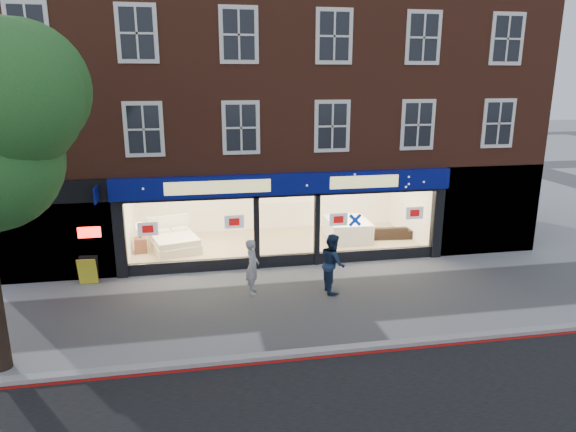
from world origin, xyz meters
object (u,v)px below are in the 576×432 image
object	(u,v)px
pedestrian_grey	(252,266)
pedestrian_blue	(333,263)
display_bed	(174,241)
a_board	(88,271)
mattress_stack	(347,229)
sofa	(390,232)

from	to	relation	value
pedestrian_grey	pedestrian_blue	distance (m)	2.42
display_bed	a_board	xyz separation A→B (m)	(-2.58, -2.70, 0.04)
display_bed	a_board	size ratio (longest dim) A/B	2.58
mattress_stack	pedestrian_grey	bearing A→B (deg)	-134.37
mattress_stack	a_board	size ratio (longest dim) A/B	2.32
sofa	mattress_stack	bearing A→B (deg)	-0.46
pedestrian_blue	sofa	bearing A→B (deg)	-39.07
display_bed	sofa	distance (m)	8.50
display_bed	mattress_stack	world-z (taller)	display_bed
sofa	a_board	world-z (taller)	a_board
mattress_stack	sofa	bearing A→B (deg)	-5.25
a_board	pedestrian_grey	xyz separation A→B (m)	(5.04, -1.64, 0.40)
sofa	a_board	distance (m)	11.38
pedestrian_blue	a_board	bearing A→B (deg)	74.85
pedestrian_blue	display_bed	bearing A→B (deg)	45.77
display_bed	pedestrian_grey	world-z (taller)	pedestrian_grey
sofa	pedestrian_blue	distance (m)	5.85
mattress_stack	sofa	size ratio (longest dim) A/B	1.22
display_bed	pedestrian_blue	distance (m)	6.75
display_bed	pedestrian_blue	world-z (taller)	pedestrian_blue
display_bed	pedestrian_grey	bearing A→B (deg)	-75.69
mattress_stack	pedestrian_grey	size ratio (longest dim) A/B	1.23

